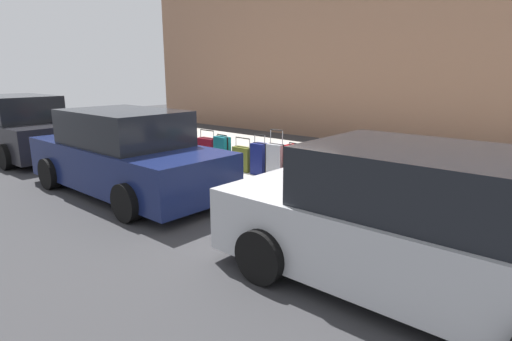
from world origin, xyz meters
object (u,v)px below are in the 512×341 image
object	(u,v)px
suitcase_olive_1	(398,186)
suitcase_navy_7	(260,159)
suitcase_olive_8	(243,159)
suitcase_red_5	(297,164)
suitcase_maroon_10	(208,151)
suitcase_teal_2	(371,178)
parked_car_navy_1	(125,155)
suitcase_maroon_3	(344,177)
suitcase_silver_6	(276,161)
bollard_post	(163,140)
parked_car_silver_0	(418,226)
fire_hydrant	(187,144)
parked_car_charcoal_2	(19,129)
suitcase_teal_9	(222,152)
suitcase_navy_0	(430,188)
suitcase_black_4	(321,173)

from	to	relation	value
suitcase_olive_1	suitcase_navy_7	xyz separation A→B (m)	(3.15, -0.03, 0.03)
suitcase_olive_1	suitcase_olive_8	xyz separation A→B (m)	(3.67, -0.04, -0.04)
suitcase_red_5	suitcase_maroon_10	world-z (taller)	suitcase_maroon_10
suitcase_teal_2	parked_car_navy_1	size ratio (longest dim) A/B	0.21
suitcase_maroon_3	suitcase_silver_6	distance (m)	1.68
bollard_post	suitcase_red_5	bearing A→B (deg)	-177.15
suitcase_maroon_10	parked_car_silver_0	world-z (taller)	parked_car_silver_0
suitcase_red_5	parked_car_navy_1	distance (m)	3.43
suitcase_maroon_3	suitcase_navy_7	size ratio (longest dim) A/B	0.99
suitcase_maroon_3	suitcase_navy_7	world-z (taller)	suitcase_navy_7
suitcase_teal_2	suitcase_maroon_3	size ratio (longest dim) A/B	1.10
suitcase_teal_2	suitcase_navy_7	bearing A→B (deg)	-0.78
fire_hydrant	parked_car_navy_1	world-z (taller)	parked_car_navy_1
suitcase_maroon_3	parked_car_silver_0	size ratio (longest dim) A/B	0.20
suitcase_maroon_10	parked_car_silver_0	size ratio (longest dim) A/B	0.19
parked_car_navy_1	parked_car_charcoal_2	world-z (taller)	parked_car_charcoal_2
suitcase_teal_9	bollard_post	world-z (taller)	bollard_post
suitcase_navy_7	bollard_post	xyz separation A→B (m)	(3.24, 0.19, 0.08)
suitcase_navy_0	parked_car_navy_1	bearing A→B (deg)	25.70
suitcase_olive_1	suitcase_teal_9	size ratio (longest dim) A/B	1.09
fire_hydrant	parked_car_charcoal_2	bearing A→B (deg)	28.99
suitcase_maroon_3	suitcase_red_5	size ratio (longest dim) A/B	1.09
suitcase_maroon_10	parked_car_navy_1	distance (m)	2.42
suitcase_olive_8	suitcase_navy_7	bearing A→B (deg)	178.62
suitcase_teal_9	parked_car_navy_1	distance (m)	2.38
suitcase_silver_6	suitcase_navy_7	xyz separation A→B (m)	(0.46, 0.01, -0.02)
suitcase_silver_6	parked_car_charcoal_2	xyz separation A→B (m)	(7.29, 2.47, 0.29)
suitcase_navy_7	suitcase_silver_6	bearing A→B (deg)	-178.88
suitcase_red_5	suitcase_maroon_10	bearing A→B (deg)	2.20
parked_car_silver_0	parked_car_navy_1	bearing A→B (deg)	0.00
suitcase_navy_0	suitcase_black_4	size ratio (longest dim) A/B	1.27
suitcase_navy_0	suitcase_teal_9	world-z (taller)	suitcase_navy_0
suitcase_olive_1	suitcase_navy_7	bearing A→B (deg)	-0.53
suitcase_maroon_10	bollard_post	distance (m)	1.63
suitcase_navy_0	suitcase_teal_2	world-z (taller)	suitcase_teal_2
suitcase_navy_0	bollard_post	bearing A→B (deg)	1.24
suitcase_black_4	suitcase_teal_9	distance (m)	2.66
suitcase_navy_0	suitcase_silver_6	distance (m)	3.22
bollard_post	parked_car_charcoal_2	world-z (taller)	parked_car_charcoal_2
bollard_post	parked_car_silver_0	xyz separation A→B (m)	(-7.61, 2.27, 0.18)
suitcase_navy_0	suitcase_teal_2	size ratio (longest dim) A/B	0.84
suitcase_black_4	fire_hydrant	bearing A→B (deg)	0.49
suitcase_maroon_3	suitcase_olive_8	distance (m)	2.65
suitcase_red_5	parked_car_charcoal_2	world-z (taller)	parked_car_charcoal_2
suitcase_navy_0	parked_car_navy_1	distance (m)	5.59
suitcase_black_4	suitcase_maroon_10	size ratio (longest dim) A/B	0.75
suitcase_navy_0	parked_car_charcoal_2	bearing A→B (deg)	12.99
suitcase_teal_9	suitcase_maroon_10	xyz separation A→B (m)	(0.55, -0.03, -0.05)
suitcase_teal_2	parked_car_charcoal_2	size ratio (longest dim) A/B	0.21
suitcase_red_5	parked_car_charcoal_2	bearing A→B (deg)	17.62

